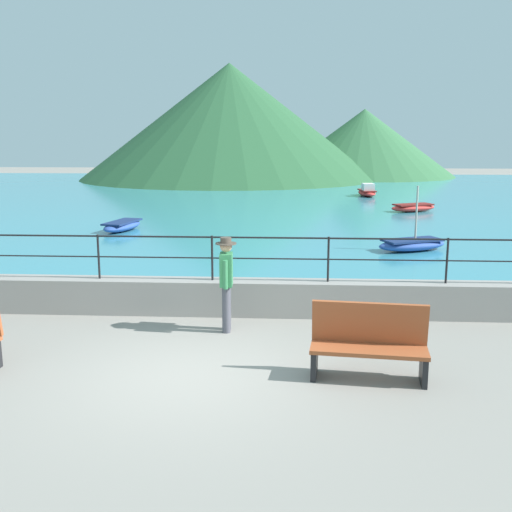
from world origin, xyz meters
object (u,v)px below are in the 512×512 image
object	(u,v)px
person_walking	(226,279)
bench_far	(369,341)
boat_1	(412,244)
boat_4	(367,192)
boat_3	(122,225)
boat_0	(413,207)

from	to	relation	value
person_walking	bench_far	bearing A→B (deg)	-41.28
boat_1	boat_4	bearing A→B (deg)	87.55
person_walking	boat_3	bearing A→B (deg)	114.39
bench_far	person_walking	size ratio (longest dim) A/B	1.00
bench_far	boat_4	bearing A→B (deg)	83.03
boat_0	boat_1	bearing A→B (deg)	-101.29
person_walking	boat_0	bearing A→B (deg)	68.83
bench_far	boat_1	bearing A→B (deg)	75.42
bench_far	boat_4	distance (m)	27.35
boat_0	boat_3	xyz separation A→B (m)	(-12.01, -6.48, 0.00)
person_walking	boat_0	world-z (taller)	person_walking
bench_far	boat_1	distance (m)	10.26
boat_0	boat_1	size ratio (longest dim) A/B	1.00
person_walking	boat_4	size ratio (longest dim) A/B	0.74
boat_1	boat_0	bearing A→B (deg)	78.71
boat_0	boat_4	bearing A→B (deg)	99.61
boat_0	boat_4	xyz separation A→B (m)	(-1.24, 7.32, 0.07)
bench_far	boat_3	xyz separation A→B (m)	(-7.45, 13.34, -0.30)
boat_1	boat_4	world-z (taller)	boat_1
person_walking	boat_3	distance (m)	12.43
boat_0	boat_3	world-z (taller)	same
boat_1	boat_4	xyz separation A→B (m)	(0.74, 17.23, 0.06)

